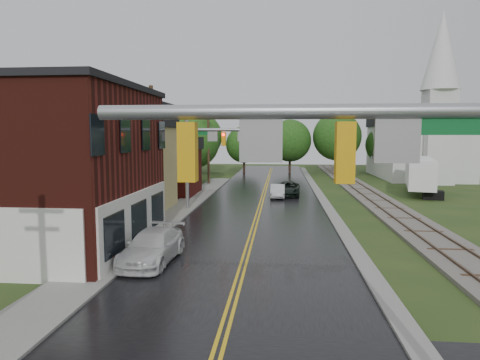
# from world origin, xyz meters

# --- Properties ---
(main_road) EXTENTS (10.00, 90.00, 0.02)m
(main_road) POSITION_xyz_m (0.00, 30.00, 0.00)
(main_road) COLOR black
(main_road) RESTS_ON ground
(curb_right) EXTENTS (0.80, 70.00, 0.12)m
(curb_right) POSITION_xyz_m (5.40, 35.00, 0.00)
(curb_right) COLOR gray
(curb_right) RESTS_ON ground
(sidewalk_left) EXTENTS (2.40, 50.00, 0.12)m
(sidewalk_left) POSITION_xyz_m (-6.20, 25.00, 0.00)
(sidewalk_left) COLOR gray
(sidewalk_left) RESTS_ON ground
(brick_building) EXTENTS (14.30, 10.30, 8.30)m
(brick_building) POSITION_xyz_m (-12.48, 15.00, 4.15)
(brick_building) COLOR #48150F
(brick_building) RESTS_ON ground
(yellow_house) EXTENTS (8.00, 7.00, 6.40)m
(yellow_house) POSITION_xyz_m (-11.00, 26.00, 3.20)
(yellow_house) COLOR tan
(yellow_house) RESTS_ON ground
(darkred_building) EXTENTS (7.00, 6.00, 4.40)m
(darkred_building) POSITION_xyz_m (-10.00, 35.00, 2.20)
(darkred_building) COLOR #3F0F0C
(darkred_building) RESTS_ON ground
(church) EXTENTS (10.40, 18.40, 20.00)m
(church) POSITION_xyz_m (20.00, 53.74, 5.83)
(church) COLOR silver
(church) RESTS_ON ground
(railroad) EXTENTS (3.20, 80.00, 0.30)m
(railroad) POSITION_xyz_m (10.00, 35.00, 0.11)
(railroad) COLOR #59544C
(railroad) RESTS_ON ground
(traffic_signal_near) EXTENTS (7.34, 0.30, 7.20)m
(traffic_signal_near) POSITION_xyz_m (3.47, 2.00, 4.97)
(traffic_signal_near) COLOR gray
(traffic_signal_near) RESTS_ON ground
(traffic_signal_far) EXTENTS (7.34, 0.43, 7.20)m
(traffic_signal_far) POSITION_xyz_m (-3.47, 27.00, 4.97)
(traffic_signal_far) COLOR gray
(traffic_signal_far) RESTS_ON ground
(utility_pole_b) EXTENTS (1.80, 0.28, 9.00)m
(utility_pole_b) POSITION_xyz_m (-6.80, 22.00, 4.72)
(utility_pole_b) COLOR #382616
(utility_pole_b) RESTS_ON ground
(utility_pole_c) EXTENTS (1.80, 0.28, 9.00)m
(utility_pole_c) POSITION_xyz_m (-6.80, 44.00, 4.72)
(utility_pole_c) COLOR #382616
(utility_pole_c) RESTS_ON ground
(tree_left_b) EXTENTS (7.60, 7.60, 9.69)m
(tree_left_b) POSITION_xyz_m (-17.85, 31.90, 5.72)
(tree_left_b) COLOR black
(tree_left_b) RESTS_ON ground
(tree_left_c) EXTENTS (6.00, 6.00, 7.65)m
(tree_left_c) POSITION_xyz_m (-13.85, 39.90, 4.51)
(tree_left_c) COLOR black
(tree_left_c) RESTS_ON ground
(tree_left_e) EXTENTS (6.40, 6.40, 8.16)m
(tree_left_e) POSITION_xyz_m (-8.85, 45.90, 4.81)
(tree_left_e) COLOR black
(tree_left_e) RESTS_ON ground
(suv_dark) EXTENTS (2.47, 4.90, 1.33)m
(suv_dark) POSITION_xyz_m (2.33, 35.35, 0.66)
(suv_dark) COLOR black
(suv_dark) RESTS_ON ground
(sedan_silver) EXTENTS (1.30, 3.72, 1.22)m
(sedan_silver) POSITION_xyz_m (1.37, 33.97, 0.61)
(sedan_silver) COLOR silver
(sedan_silver) RESTS_ON ground
(pickup_white) EXTENTS (2.27, 5.08, 1.45)m
(pickup_white) POSITION_xyz_m (-4.16, 13.11, 0.72)
(pickup_white) COLOR silver
(pickup_white) RESTS_ON ground
(semi_trailer) EXTENTS (4.89, 11.01, 3.49)m
(semi_trailer) POSITION_xyz_m (15.37, 38.20, 2.10)
(semi_trailer) COLOR black
(semi_trailer) RESTS_ON ground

